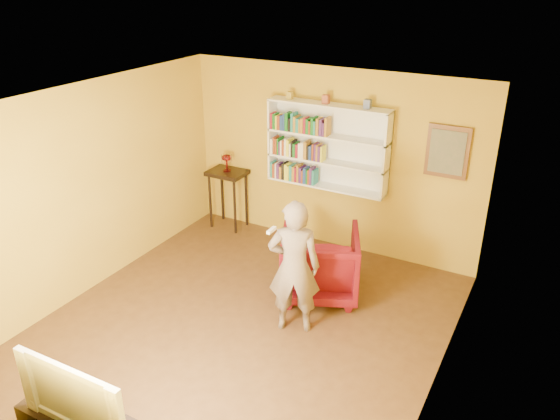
# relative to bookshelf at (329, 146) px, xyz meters

# --- Properties ---
(room_shell) EXTENTS (5.30, 5.80, 2.88)m
(room_shell) POSITION_rel_bookshelf_xyz_m (0.00, -2.41, -0.58)
(room_shell) COLOR #472D16
(room_shell) RESTS_ON ground
(bookshelf) EXTENTS (1.80, 0.29, 1.23)m
(bookshelf) POSITION_rel_bookshelf_xyz_m (0.00, 0.00, 0.00)
(bookshelf) COLOR white
(bookshelf) RESTS_ON room_shell
(books_row_lower) EXTENTS (0.72, 0.19, 0.27)m
(books_row_lower) POSITION_rel_bookshelf_xyz_m (-0.49, -0.11, -0.46)
(books_row_lower) COLOR teal
(books_row_lower) RESTS_ON bookshelf
(books_row_middle) EXTENTS (0.84, 0.19, 0.26)m
(books_row_middle) POSITION_rel_bookshelf_xyz_m (-0.45, -0.10, -0.08)
(books_row_middle) COLOR white
(books_row_middle) RESTS_ON bookshelf
(books_row_upper) EXTENTS (0.90, 0.19, 0.27)m
(books_row_upper) POSITION_rel_bookshelf_xyz_m (-0.41, -0.11, 0.29)
(books_row_upper) COLOR maroon
(books_row_upper) RESTS_ON bookshelf
(ornament_left) EXTENTS (0.08, 0.08, 0.10)m
(ornament_left) POSITION_rel_bookshelf_xyz_m (-0.60, -0.06, 0.67)
(ornament_left) COLOR gold
(ornament_left) RESTS_ON bookshelf
(ornament_centre) EXTENTS (0.09, 0.09, 0.12)m
(ornament_centre) POSITION_rel_bookshelf_xyz_m (-0.04, -0.06, 0.68)
(ornament_centre) COLOR #994A33
(ornament_centre) RESTS_ON bookshelf
(ornament_right) EXTENTS (0.09, 0.09, 0.12)m
(ornament_right) POSITION_rel_bookshelf_xyz_m (0.56, -0.06, 0.68)
(ornament_right) COLOR slate
(ornament_right) RESTS_ON bookshelf
(framed_painting) EXTENTS (0.55, 0.05, 0.70)m
(framed_painting) POSITION_rel_bookshelf_xyz_m (1.65, 0.05, 0.16)
(framed_painting) COLOR brown
(framed_painting) RESTS_ON room_shell
(console_table) EXTENTS (0.59, 0.45, 0.97)m
(console_table) POSITION_rel_bookshelf_xyz_m (-1.67, -0.16, -0.79)
(console_table) COLOR black
(console_table) RESTS_ON ground
(ruby_lustre) EXTENTS (0.17, 0.17, 0.27)m
(ruby_lustre) POSITION_rel_bookshelf_xyz_m (-1.67, -0.16, -0.43)
(ruby_lustre) COLOR maroon
(ruby_lustre) RESTS_ON console_table
(armchair) EXTENTS (1.29, 1.30, 0.91)m
(armchair) POSITION_rel_bookshelf_xyz_m (0.49, -1.29, -1.14)
(armchair) COLOR #4A0510
(armchair) RESTS_ON ground
(person) EXTENTS (0.71, 0.60, 1.65)m
(person) POSITION_rel_bookshelf_xyz_m (0.53, -2.11, -0.77)
(person) COLOR #6F5E51
(person) RESTS_ON ground
(game_remote) EXTENTS (0.04, 0.15, 0.04)m
(game_remote) POSITION_rel_bookshelf_xyz_m (0.38, -2.35, -0.23)
(game_remote) COLOR white
(game_remote) RESTS_ON person
(television) EXTENTS (1.11, 0.16, 0.64)m
(television) POSITION_rel_bookshelf_xyz_m (-0.11, -4.66, -0.80)
(television) COLOR black
(television) RESTS_ON tv_cabinet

